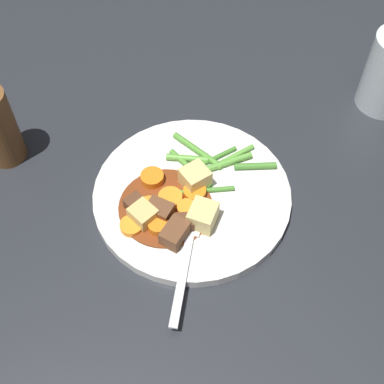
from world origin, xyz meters
TOP-DOWN VIEW (x-y plane):
  - ground_plane at (0.00, 0.00)m, footprint 3.00×3.00m
  - dinner_plate at (0.00, 0.00)m, footprint 0.25×0.25m
  - stew_sauce at (0.04, 0.00)m, footprint 0.12×0.12m
  - carrot_slice_0 at (0.07, 0.02)m, footprint 0.03×0.03m
  - carrot_slice_1 at (0.06, -0.01)m, footprint 0.03×0.03m
  - carrot_slice_2 at (-0.00, 0.01)m, footprint 0.04×0.04m
  - carrot_slice_3 at (0.03, -0.01)m, footprint 0.04×0.04m
  - carrot_slice_4 at (0.09, -0.00)m, footprint 0.04×0.04m
  - carrot_slice_5 at (0.03, -0.04)m, footprint 0.04×0.04m
  - carrot_slice_6 at (0.02, 0.02)m, footprint 0.03×0.03m
  - potato_chunk_0 at (0.07, 0.00)m, footprint 0.03×0.03m
  - potato_chunk_1 at (0.02, 0.04)m, footprint 0.05×0.04m
  - potato_chunk_2 at (-0.01, -0.01)m, footprint 0.03×0.03m
  - meat_chunk_0 at (0.07, -0.02)m, footprint 0.02×0.03m
  - meat_chunk_1 at (0.04, 0.04)m, footprint 0.03×0.03m
  - meat_chunk_2 at (0.06, 0.04)m, footprint 0.04×0.04m
  - meat_chunk_3 at (0.05, 0.01)m, footprint 0.04×0.04m
  - green_bean_0 at (-0.09, 0.02)m, footprint 0.05×0.04m
  - green_bean_1 at (-0.04, -0.05)m, footprint 0.03×0.08m
  - green_bean_2 at (-0.01, 0.01)m, footprint 0.07×0.04m
  - green_bean_3 at (-0.06, -0.01)m, footprint 0.08×0.03m
  - green_bean_4 at (-0.03, -0.05)m, footprint 0.05×0.04m
  - green_bean_5 at (-0.08, -0.01)m, footprint 0.06×0.01m
  - green_bean_6 at (-0.02, -0.03)m, footprint 0.01×0.08m
  - green_bean_7 at (-0.05, -0.03)m, footprint 0.08×0.01m
  - fork at (0.06, 0.07)m, footprint 0.14×0.13m

SIDE VIEW (x-z plane):
  - ground_plane at x=0.00m, z-range 0.00..0.00m
  - dinner_plate at x=0.00m, z-range 0.00..0.01m
  - stew_sauce at x=0.04m, z-range 0.01..0.02m
  - fork at x=0.06m, z-range 0.01..0.02m
  - green_bean_7 at x=-0.05m, z-range 0.01..0.02m
  - green_bean_2 at x=-0.01m, z-range 0.01..0.02m
  - green_bean_5 at x=-0.08m, z-range 0.01..0.02m
  - green_bean_6 at x=-0.02m, z-range 0.01..0.02m
  - green_bean_1 at x=-0.04m, z-range 0.01..0.02m
  - carrot_slice_4 at x=0.09m, z-range 0.01..0.02m
  - green_bean_0 at x=-0.09m, z-range 0.01..0.02m
  - green_bean_3 at x=-0.06m, z-range 0.01..0.02m
  - green_bean_4 at x=-0.03m, z-range 0.01..0.02m
  - carrot_slice_3 at x=0.03m, z-range 0.01..0.02m
  - carrot_slice_6 at x=0.02m, z-range 0.01..0.02m
  - carrot_slice_1 at x=0.06m, z-range 0.01..0.02m
  - carrot_slice_2 at x=0.00m, z-range 0.01..0.03m
  - carrot_slice_0 at x=0.07m, z-range 0.01..0.03m
  - carrot_slice_5 at x=0.03m, z-range 0.01..0.03m
  - meat_chunk_1 at x=0.04m, z-range 0.01..0.03m
  - meat_chunk_0 at x=0.07m, z-range 0.01..0.03m
  - meat_chunk_3 at x=0.05m, z-range 0.01..0.03m
  - meat_chunk_2 at x=0.06m, z-range 0.01..0.04m
  - potato_chunk_0 at x=0.07m, z-range 0.01..0.04m
  - potato_chunk_1 at x=0.02m, z-range 0.01..0.04m
  - potato_chunk_2 at x=-0.01m, z-range 0.01..0.04m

